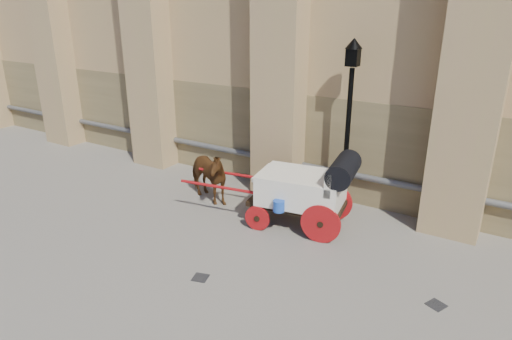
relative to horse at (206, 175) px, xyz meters
The scene contains 6 objects.
ground 3.21m from the horse, 37.86° to the right, with size 90.00×90.00×0.00m, color #6C655C.
horse is the anchor object (origin of this frame).
carriage 3.22m from the horse, ahead, with size 4.73×1.92×2.01m.
street_lamp 4.29m from the horse, 22.31° to the left, with size 0.44×0.44×4.68m.
drain_grate_near 4.09m from the horse, 54.71° to the right, with size 0.32×0.32×0.01m, color black.
drain_grate_far 7.04m from the horse, 13.34° to the right, with size 0.32×0.32×0.01m, color black.
Camera 1 is at (5.19, -7.82, 5.60)m, focal length 32.00 mm.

